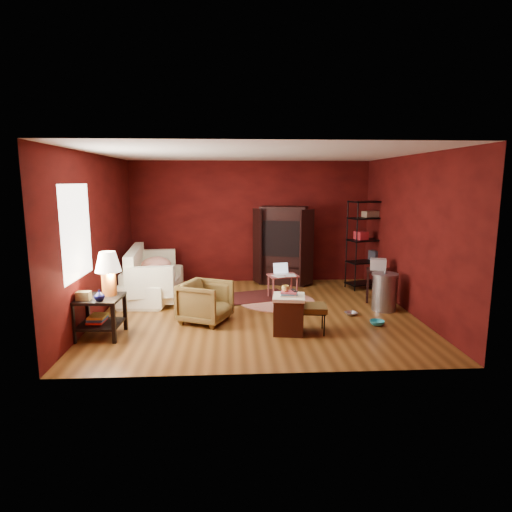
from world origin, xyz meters
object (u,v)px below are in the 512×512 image
(sofa, at_px, (153,276))
(side_table, at_px, (104,286))
(tv_armoire, at_px, (283,244))
(laptop_desk, at_px, (283,277))
(armchair, at_px, (205,300))
(wire_shelving, at_px, (370,241))
(hamper, at_px, (289,313))

(sofa, xyz_separation_m, side_table, (-0.31, -2.27, 0.35))
(tv_armoire, bearing_deg, laptop_desk, -80.39)
(tv_armoire, bearing_deg, sofa, -144.49)
(armchair, distance_m, side_table, 1.63)
(sofa, relative_size, laptop_desk, 3.12)
(armchair, relative_size, wire_shelving, 0.39)
(side_table, distance_m, hamper, 2.85)
(side_table, relative_size, hamper, 1.89)
(armchair, relative_size, tv_armoire, 0.43)
(sofa, height_order, tv_armoire, tv_armoire)
(laptop_desk, height_order, tv_armoire, tv_armoire)
(armchair, bearing_deg, tv_armoire, -6.88)
(sofa, distance_m, hamper, 3.42)
(armchair, bearing_deg, hamper, -89.84)
(tv_armoire, relative_size, wire_shelving, 0.93)
(side_table, bearing_deg, laptop_desk, 33.19)
(laptop_desk, bearing_deg, armchair, -148.89)
(sofa, bearing_deg, wire_shelving, -80.29)
(tv_armoire, bearing_deg, wire_shelving, 2.34)
(sofa, height_order, laptop_desk, sofa)
(sofa, bearing_deg, hamper, -128.77)
(armchair, xyz_separation_m, hamper, (1.32, -0.60, -0.07))
(armchair, height_order, hamper, armchair)
(hamper, height_order, wire_shelving, wire_shelving)
(armchair, bearing_deg, laptop_desk, -22.05)
(sofa, distance_m, laptop_desk, 2.66)
(laptop_desk, relative_size, wire_shelving, 0.37)
(sofa, relative_size, wire_shelving, 1.14)
(hamper, distance_m, laptop_desk, 1.99)
(sofa, distance_m, tv_armoire, 3.00)
(sofa, bearing_deg, laptop_desk, -93.27)
(sofa, height_order, armchair, sofa)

